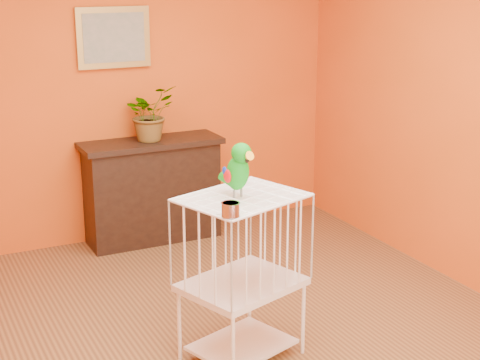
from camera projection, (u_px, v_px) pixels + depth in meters
ground at (230, 348)px, 4.63m from camera, size 4.50×4.50×0.00m
room_shell at (229, 100)px, 4.18m from camera, size 4.50×4.50×4.50m
console_cabinet at (152, 191)px, 6.35m from camera, size 1.21×0.43×0.89m
potted_plant at (148, 119)px, 6.21m from camera, size 0.56×0.58×0.36m
framed_picture at (114, 38)px, 6.05m from camera, size 0.62×0.04×0.50m
birdcage at (242, 276)px, 4.38m from camera, size 0.80×0.70×1.03m
feed_cup at (231, 209)px, 3.89m from camera, size 0.10×0.10×0.07m
parrot at (238, 169)px, 4.19m from camera, size 0.17×0.30×0.33m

